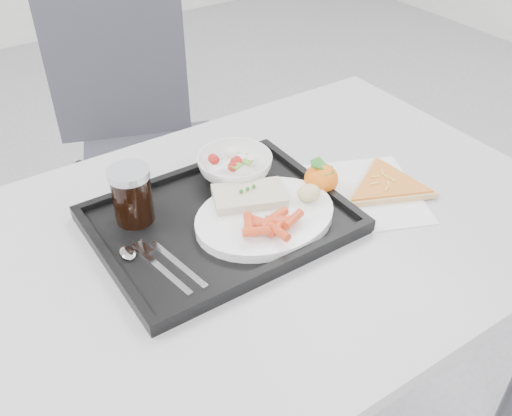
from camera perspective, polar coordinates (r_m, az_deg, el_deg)
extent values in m
cube|color=#B6B6B9|center=(1.07, 0.03, -2.52)|extent=(1.20, 0.80, 0.03)
cylinder|color=#47474C|center=(1.78, 8.43, 0.29)|extent=(0.04, 0.04, 0.72)
cube|color=#383841|center=(1.81, -10.20, 4.23)|extent=(0.54, 0.54, 0.04)
cube|color=#383841|center=(1.85, -13.66, 13.37)|extent=(0.40, 0.18, 0.46)
cylinder|color=#47474C|center=(1.77, -12.12, -6.63)|extent=(0.03, 0.03, 0.43)
cylinder|color=#47474C|center=(1.88, -2.14, -2.54)|extent=(0.03, 0.03, 0.43)
cylinder|color=#47474C|center=(2.04, -16.21, -0.64)|extent=(0.03, 0.03, 0.43)
cylinder|color=#47474C|center=(2.14, -7.27, 2.64)|extent=(0.03, 0.03, 0.43)
cube|color=black|center=(1.06, -3.57, -1.37)|extent=(0.45, 0.35, 0.01)
cube|color=black|center=(1.18, -7.77, 3.39)|extent=(0.45, 0.02, 0.01)
cube|color=black|center=(0.95, 1.60, -6.00)|extent=(0.45, 0.02, 0.01)
cube|color=black|center=(1.16, 5.67, 2.89)|extent=(0.02, 0.32, 0.01)
cube|color=black|center=(0.99, -14.44, -5.08)|extent=(0.02, 0.32, 0.01)
cylinder|color=white|center=(1.05, 0.91, -0.87)|extent=(0.27, 0.27, 0.02)
cube|color=beige|center=(1.07, -0.70, 1.24)|extent=(0.15, 0.13, 0.02)
sphere|color=#236B1C|center=(1.06, -1.49, 1.69)|extent=(0.01, 0.01, 0.01)
sphere|color=#236B1C|center=(1.07, -0.85, 1.94)|extent=(0.01, 0.01, 0.01)
sphere|color=#236B1C|center=(1.07, -0.22, 2.18)|extent=(0.01, 0.01, 0.01)
ellipsoid|color=#D2C082|center=(1.07, 5.31, 1.52)|extent=(0.05, 0.04, 0.03)
imported|color=white|center=(1.16, -2.13, 4.19)|extent=(0.15, 0.15, 0.05)
cylinder|color=black|center=(1.05, -12.26, 1.05)|extent=(0.07, 0.07, 0.10)
cylinder|color=#A5A8AD|center=(1.02, -12.64, 3.40)|extent=(0.08, 0.08, 0.01)
cube|color=silver|center=(0.96, -9.28, -6.18)|extent=(0.03, 0.15, 0.00)
ellipsoid|color=silver|center=(1.00, -12.72, -4.42)|extent=(0.03, 0.04, 0.01)
cube|color=silver|center=(0.97, -7.80, -5.57)|extent=(0.03, 0.15, 0.00)
cube|color=silver|center=(1.01, -11.26, -3.94)|extent=(0.03, 0.04, 0.00)
cube|color=white|center=(1.16, 9.89, 1.37)|extent=(0.32, 0.32, 0.00)
ellipsoid|color=orange|center=(1.13, 6.53, 2.89)|extent=(0.09, 0.09, 0.06)
cube|color=#236B1C|center=(1.12, 6.64, 4.15)|extent=(0.02, 0.05, 0.02)
cube|color=#236B1C|center=(1.12, 6.64, 4.15)|extent=(0.05, 0.04, 0.02)
cylinder|color=tan|center=(1.18, 12.95, 2.17)|extent=(0.24, 0.24, 0.01)
cylinder|color=#A2350E|center=(1.18, 13.00, 2.48)|extent=(0.21, 0.21, 0.00)
cube|color=#EABC47|center=(1.17, 13.09, 2.28)|extent=(0.01, 0.02, 0.00)
cube|color=#EABC47|center=(1.18, 13.42, 2.80)|extent=(0.00, 0.02, 0.00)
cube|color=#EABC47|center=(1.16, 12.95, 1.93)|extent=(0.02, 0.01, 0.00)
cube|color=#EABC47|center=(1.19, 12.97, 3.04)|extent=(0.00, 0.02, 0.00)
cube|color=#EABC47|center=(1.20, 12.52, 3.48)|extent=(0.01, 0.02, 0.00)
cube|color=#EABC47|center=(1.16, 11.75, 2.39)|extent=(0.02, 0.01, 0.00)
cube|color=#EABC47|center=(1.18, 11.89, 3.07)|extent=(0.02, 0.01, 0.00)
cylinder|color=red|center=(1.00, 0.21, -1.65)|extent=(0.05, 0.04, 0.02)
cylinder|color=red|center=(1.00, 1.16, -1.43)|extent=(0.05, 0.03, 0.02)
cylinder|color=red|center=(1.00, 2.15, -1.91)|extent=(0.05, 0.03, 0.02)
cylinder|color=red|center=(1.01, 2.05, -0.79)|extent=(0.05, 0.02, 0.02)
cylinder|color=red|center=(1.00, 2.26, -1.19)|extent=(0.05, 0.04, 0.02)
cylinder|color=red|center=(1.01, 3.74, -1.12)|extent=(0.05, 0.03, 0.02)
cylinder|color=red|center=(1.01, 0.30, -1.35)|extent=(0.04, 0.05, 0.02)
cylinder|color=red|center=(0.98, 2.26, -2.35)|extent=(0.02, 0.05, 0.02)
cylinder|color=red|center=(0.98, 0.01, -2.35)|extent=(0.05, 0.03, 0.02)
cylinder|color=red|center=(0.99, -0.74, -1.52)|extent=(0.04, 0.05, 0.02)
sphere|color=#A71914|center=(1.15, -2.11, 4.57)|extent=(0.02, 0.02, 0.02)
sphere|color=#A71914|center=(1.15, -1.87, 4.73)|extent=(0.02, 0.02, 0.02)
sphere|color=#A71914|center=(1.14, -2.34, 4.13)|extent=(0.02, 0.02, 0.02)
sphere|color=#A71914|center=(1.16, -4.18, 4.81)|extent=(0.02, 0.02, 0.02)
sphere|color=#A71914|center=(1.15, -1.79, 4.55)|extent=(0.02, 0.02, 0.02)
sphere|color=#A71914|center=(1.16, -4.33, 4.96)|extent=(0.02, 0.02, 0.02)
ellipsoid|color=silver|center=(1.18, -2.40, 5.55)|extent=(0.03, 0.03, 0.02)
ellipsoid|color=silver|center=(1.16, -0.50, 4.77)|extent=(0.03, 0.03, 0.02)
ellipsoid|color=silver|center=(1.16, -1.46, 4.89)|extent=(0.03, 0.03, 0.02)
cube|color=#56962D|center=(1.16, -1.45, 5.19)|extent=(0.03, 0.03, 0.00)
cube|color=#56962D|center=(1.13, -2.05, 4.26)|extent=(0.03, 0.03, 0.00)
cube|color=#56962D|center=(1.15, -0.88, 4.71)|extent=(0.03, 0.03, 0.00)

